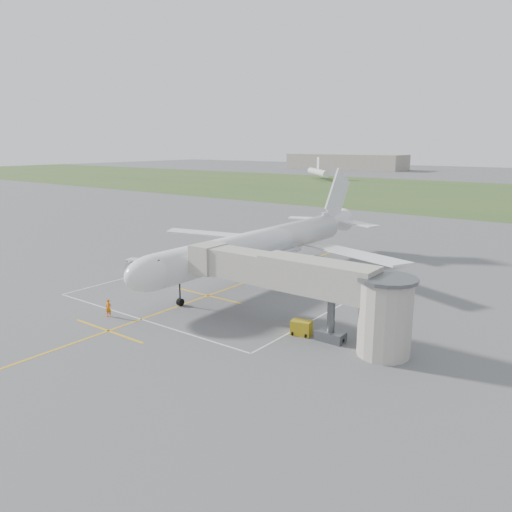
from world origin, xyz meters
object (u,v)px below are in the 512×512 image
Objects in this scene: airliner at (263,244)px; baggage_cart at (137,266)px; jet_bridge at (310,286)px; ramp_worker_nose at (109,308)px; gpu_unit at (301,328)px; ramp_worker_wing at (220,266)px.

baggage_cart is (-14.58, -8.97, -3.38)m from airliner.
jet_bridge is 30.99m from baggage_cart.
airliner is 25.48× the size of ramp_worker_nose.
ramp_worker_nose is (-18.99, -7.95, -3.83)m from jet_bridge.
jet_bridge is 12.75× the size of ramp_worker_nose.
gpu_unit is 1.31× the size of ramp_worker_wing.
airliner is 22.71m from ramp_worker_nose.
airliner is at bearing 124.02° from gpu_unit.
gpu_unit is at bearing -168.59° from ramp_worker_wing.
baggage_cart is (-29.72, 5.59, 0.33)m from gpu_unit.
airliner is at bearing 12.10° from baggage_cart.
baggage_cart is 17.41m from ramp_worker_nose.
ramp_worker_wing is at bearing 136.63° from gpu_unit.
airliner is 17.45m from baggage_cart.
baggage_cart is at bearing 110.86° from ramp_worker_nose.
baggage_cart is at bearing -148.41° from airliner.
baggage_cart reaches higher than ramp_worker_nose.
ramp_worker_wing is (-21.33, 12.96, 0.10)m from gpu_unit.
airliner is at bearing 137.81° from jet_bridge.
jet_bridge is 15.04× the size of ramp_worker_wing.
gpu_unit is 1.11× the size of ramp_worker_nose.
ramp_worker_wing is at bearing 150.00° from jet_bridge.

